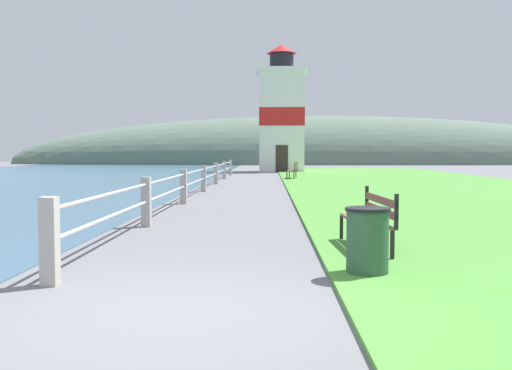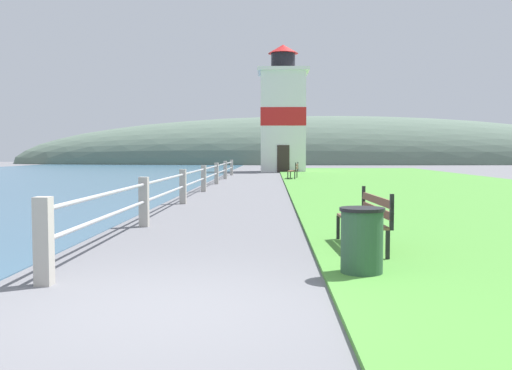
{
  "view_description": "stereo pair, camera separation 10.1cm",
  "coord_description": "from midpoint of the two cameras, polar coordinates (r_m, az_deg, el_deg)",
  "views": [
    {
      "loc": [
        0.92,
        -5.28,
        1.5
      ],
      "look_at": [
        0.46,
        15.39,
        0.3
      ],
      "focal_mm": 40.0,
      "sensor_mm": 36.0,
      "label": 1
    },
    {
      "loc": [
        1.02,
        -5.28,
        1.5
      ],
      "look_at": [
        0.46,
        15.39,
        0.3
      ],
      "focal_mm": 40.0,
      "sensor_mm": 36.0,
      "label": 2
    }
  ],
  "objects": [
    {
      "name": "ground_plane",
      "position": [
        5.58,
        -8.69,
        -12.34
      ],
      "size": [
        160.0,
        160.0,
        0.0
      ],
      "primitive_type": "plane",
      "color": "slate"
    },
    {
      "name": "lighthouse",
      "position": [
        43.53,
        2.78,
        6.94
      ],
      "size": [
        3.8,
        3.8,
        9.57
      ],
      "color": "white",
      "rests_on": "ground_plane"
    },
    {
      "name": "seawall_railing",
      "position": [
        21.59,
        -5.13,
        0.88
      ],
      "size": [
        0.18,
        30.47,
        1.0
      ],
      "color": "#A8A399",
      "rests_on": "ground_plane"
    },
    {
      "name": "park_bench_midway",
      "position": [
        31.1,
        3.93,
        1.54
      ],
      "size": [
        0.67,
        1.81,
        0.94
      ],
      "rotation": [
        0.0,
        0.0,
        3.03
      ],
      "color": "brown",
      "rests_on": "ground_plane"
    },
    {
      "name": "park_bench_near",
      "position": [
        8.71,
        11.32,
        -3.09
      ],
      "size": [
        0.57,
        1.84,
        0.94
      ],
      "rotation": [
        0.0,
        0.0,
        3.19
      ],
      "color": "brown",
      "rests_on": "ground_plane"
    },
    {
      "name": "grass_verge",
      "position": [
        24.66,
        17.25,
        -0.25
      ],
      "size": [
        12.0,
        55.22,
        0.06
      ],
      "color": "#4C8E38",
      "rests_on": "ground_plane"
    },
    {
      "name": "distant_hillside",
      "position": [
        72.45,
        7.12,
        2.11
      ],
      "size": [
        80.0,
        16.0,
        12.0
      ],
      "color": "#566B5B",
      "rests_on": "ground_plane"
    },
    {
      "name": "trash_bin",
      "position": [
        6.96,
        10.95,
        -5.66
      ],
      "size": [
        0.54,
        0.54,
        0.84
      ],
      "color": "#2D5138",
      "rests_on": "ground_plane"
    }
  ]
}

